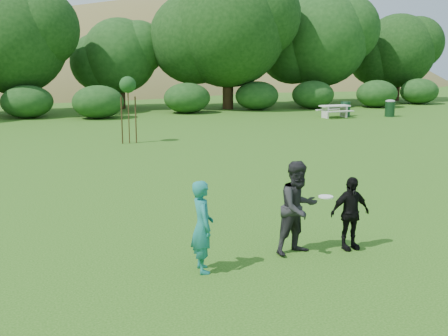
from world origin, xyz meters
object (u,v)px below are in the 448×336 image
Objects in this scene: player_grey at (298,208)px; trash_can_lidded at (390,108)px; player_black at (350,213)px; picnic_table at (335,109)px; trash_can_near at (345,109)px; sapling at (128,87)px; player_teal at (202,226)px.

player_grey is 26.07m from trash_can_lidded.
player_black is 0.80× the size of picnic_table.
player_grey is 1.08m from player_black.
sapling is (-14.84, -6.11, 1.97)m from trash_can_near.
player_teal is at bearing -128.38° from trash_can_near.
trash_can_near is at bearing 25.82° from picnic_table.
player_black is (1.05, -0.14, -0.18)m from player_grey.
player_black is 1.36× the size of trash_can_lidded.
sapling reaches higher than trash_can_near.
sapling is at bearing -157.63° from trash_can_near.
trash_can_near is (13.66, 21.01, -0.27)m from player_black.
sapling is (1.84, 14.96, 1.61)m from player_teal.
trash_can_near is (14.71, 20.86, -0.44)m from player_grey.
player_black is at bearing -20.78° from player_grey.
sapling reaches higher than player_teal.
player_black is 25.50m from trash_can_lidded.
player_black reaches higher than picnic_table.
picnic_table is (13.60, 20.33, -0.37)m from player_grey.
picnic_table is at bearing 58.90° from player_black.
sapling is at bearing -1.37° from player_teal.
player_grey is 0.99× the size of picnic_table.
picnic_table is 3.60m from trash_can_lidded.
player_grey is 24.46m from picnic_table.
picnic_table is (13.73, 5.57, -1.90)m from sapling.
player_teal is 1.80× the size of trash_can_near.
picnic_table is at bearing 169.11° from trash_can_lidded.
player_black is (3.03, 0.06, -0.09)m from player_teal.
trash_can_near is at bearing 22.37° from sapling.
trash_can_near is at bearing 153.30° from trash_can_lidded.
trash_can_lidded is at bearing -26.70° from trash_can_near.
player_grey reaches higher than trash_can_near.
player_teal reaches higher than player_black.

